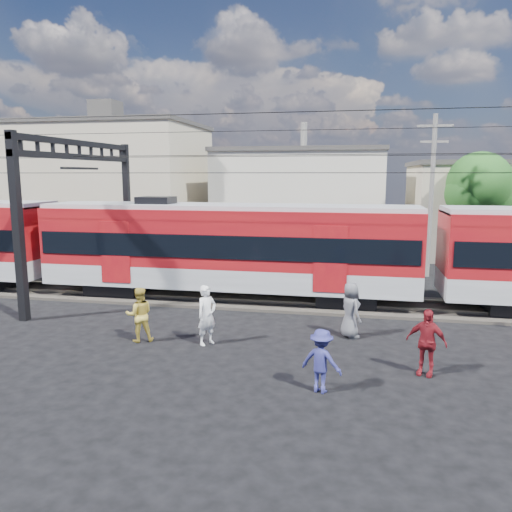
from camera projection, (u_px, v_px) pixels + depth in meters
The scene contains 15 objects.
ground at pixel (270, 378), 13.51m from camera, with size 120.00×120.00×0.00m, color black.
track_bed at pixel (302, 302), 21.24m from camera, with size 70.00×3.40×0.12m, color #2D2823.
rail_near at pixel (300, 304), 20.50m from camera, with size 70.00×0.12×0.12m, color #59544C.
rail_far at pixel (304, 295), 21.95m from camera, with size 70.00×0.12×0.12m, color #59544C.
commuter_train at pixel (232, 246), 21.45m from camera, with size 50.30×3.08×4.17m.
catenary at pixel (109, 181), 22.09m from camera, with size 70.00×9.30×7.52m.
building_west at pixel (109, 184), 39.26m from camera, with size 14.28×10.20×9.30m.
building_midwest at pixel (303, 197), 39.43m from camera, with size 12.24×12.24×7.30m.
utility_pole_mid at pixel (431, 192), 26.13m from camera, with size 1.80×0.24×8.50m.
tree_near at pixel (482, 188), 28.48m from camera, with size 3.82×3.64×6.72m.
pedestrian_a at pixel (207, 315), 16.03m from camera, with size 0.71×0.47×1.95m, color white.
pedestrian_b at pixel (139, 315), 16.33m from camera, with size 0.88×0.69×1.81m, color gold.
pedestrian_c at pixel (321, 361), 12.52m from camera, with size 1.06×0.61×1.64m, color navy.
pedestrian_d at pixel (426, 342), 13.57m from camera, with size 1.09×0.45×1.86m, color maroon.
pedestrian_e at pixel (351, 310), 16.73m from camera, with size 0.92×0.60×1.88m, color #535359.
Camera 1 is at (2.13, -12.62, 5.46)m, focal length 35.00 mm.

